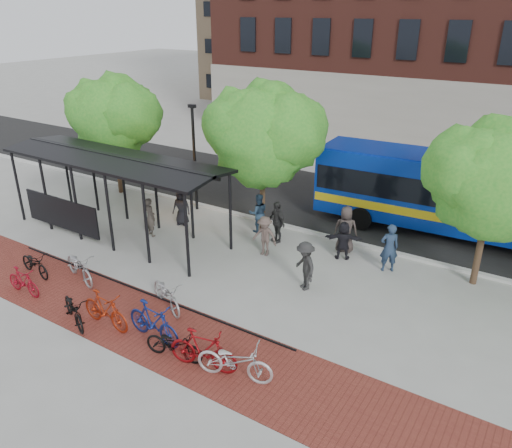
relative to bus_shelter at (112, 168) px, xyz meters
The scene contains 30 objects.
ground 8.68m from the bus_shelter, ahead, with size 160.00×160.00×0.00m, color #9E9E99.
asphalt_street 12.12m from the bus_shelter, 46.19° to the left, with size 160.00×8.00×0.01m, color black.
curb 9.74m from the bus_shelter, 28.84° to the left, with size 160.00×0.25×0.12m, color #B7B7B2.
brick_strip 8.19m from the bus_shelter, 36.40° to the right, with size 24.00×3.00×0.01m, color maroon.
bike_rack_rail 6.74m from the bus_shelter, 36.84° to the right, with size 12.00×0.05×0.95m, color black.
bus_shelter is the anchor object (origin of this frame).
tree_a 5.52m from the bus_shelter, 134.60° to the left, with size 4.90×4.00×6.18m.
tree_b 6.64m from the bus_shelter, 36.21° to the left, with size 5.15×4.20×6.47m.
tree_c 14.77m from the bus_shelter, 15.06° to the left, with size 4.66×3.80×5.92m.
lamp_post_left 4.24m from the bus_shelter, 74.47° to the left, with size 0.35×0.20×5.12m.
bus 15.04m from the bus_shelter, 30.93° to the left, with size 12.93×3.59×3.45m.
bike_0 5.03m from the bus_shelter, 86.91° to the right, with size 0.63×1.79×0.94m, color black.
bike_1 6.06m from the bus_shelter, 78.52° to the right, with size 0.47×1.65×0.99m, color maroon.
bike_2 4.87m from the bus_shelter, 61.98° to the right, with size 0.75×2.14×1.12m, color gray.
bike_4 7.35m from the bus_shelter, 54.52° to the right, with size 0.67×1.91×1.00m, color black.
bike_5 7.60m from the bus_shelter, 46.26° to the right, with size 0.57×2.00×1.20m, color maroon.
bike_6 7.22m from the bus_shelter, 30.03° to the right, with size 0.71×2.03×1.07m, color #98989A.
bike_7 8.67m from the bus_shelter, 36.19° to the right, with size 0.59×2.10×1.26m, color navy.
bike_8 9.74m from the bus_shelter, 33.91° to the right, with size 0.63×1.81×0.95m, color black.
bike_9 10.45m from the bus_shelter, 30.42° to the right, with size 0.58×2.04×1.22m, color maroon.
bike_10 11.21m from the bus_shelter, 27.26° to the right, with size 0.75×2.14×1.13m, color #B6B6B9.
pedestrian_0 3.57m from the bus_shelter, 52.03° to the left, with size 0.81×0.53×1.66m, color black.
pedestrian_1 2.62m from the bus_shelter, 21.85° to the left, with size 0.63×0.41×1.73m, color #39332E.
pedestrian_2 6.53m from the bus_shelter, 33.79° to the left, with size 0.85×0.67×1.76m, color #21374E.
pedestrian_3 7.11m from the bus_shelter, 13.99° to the left, with size 1.07×0.62×1.66m, color #50413B.
pedestrian_4 7.32m from the bus_shelter, 25.12° to the left, with size 1.06×0.44×1.82m, color #272727.
pedestrian_5 10.07m from the bus_shelter, 17.92° to the left, with size 1.45×0.46×1.57m, color black.
pedestrian_6 10.07m from the bus_shelter, 21.76° to the left, with size 0.95×0.62×1.95m, color #372E2C.
pedestrian_7 11.76m from the bus_shelter, 15.10° to the left, with size 0.70×0.46×1.91m, color #20304A.
pedestrian_9 9.37m from the bus_shelter, ahead, with size 1.16×0.67×1.80m, color #262626.
Camera 1 is at (7.81, -14.20, 9.20)m, focal length 35.00 mm.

